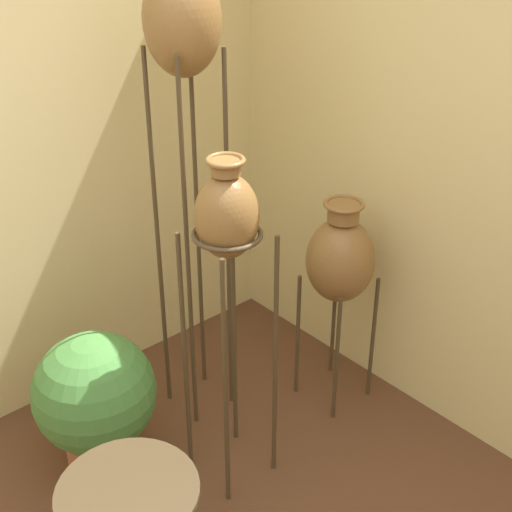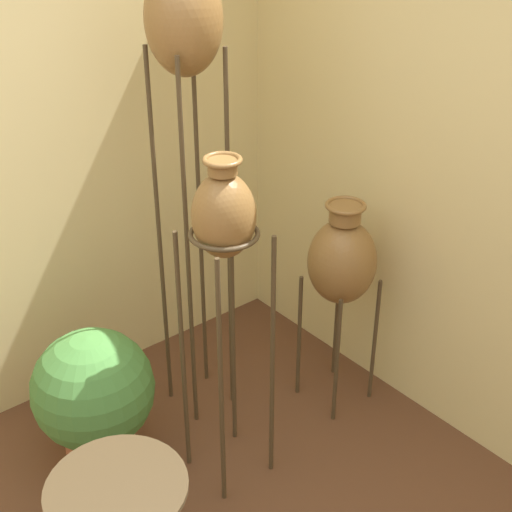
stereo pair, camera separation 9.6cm
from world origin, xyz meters
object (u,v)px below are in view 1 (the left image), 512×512
Objects in this scene: vase_stand_short at (340,260)px; potted_plant at (96,400)px; vase_stand_tall at (183,32)px; vase_stand_medium at (227,228)px.

vase_stand_short reaches higher than potted_plant.
vase_stand_tall reaches higher than vase_stand_short.
vase_stand_tall is 1.59m from potted_plant.
vase_stand_tall is 1.47× the size of vase_stand_medium.
vase_stand_tall is at bearing 69.46° from vase_stand_medium.
vase_stand_tall is at bearing 6.30° from potted_plant.
vase_stand_medium is at bearing -110.54° from vase_stand_tall.
vase_stand_medium is 1.03m from potted_plant.
vase_stand_medium is at bearing -42.45° from potted_plant.
vase_stand_short is (0.55, -0.41, -1.05)m from vase_stand_tall.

